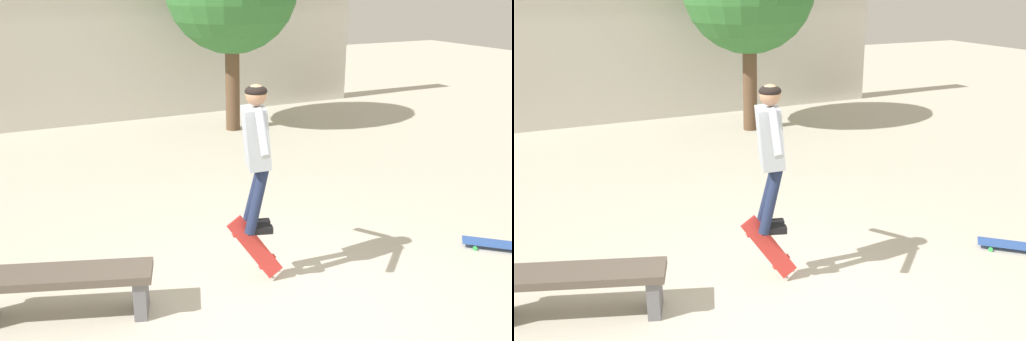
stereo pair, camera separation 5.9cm
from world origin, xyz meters
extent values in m
plane|color=beige|center=(0.00, 0.00, 0.00)|extent=(40.00, 40.00, 0.00)
cube|color=beige|center=(0.00, 8.79, 1.70)|extent=(13.11, 0.40, 3.39)
cylinder|color=brown|center=(2.44, 6.78, 0.98)|extent=(0.30, 0.30, 1.96)
cube|color=brown|center=(-1.95, 0.81, 0.45)|extent=(1.75, 0.96, 0.08)
cube|color=slate|center=(-1.26, 0.57, 0.20)|extent=(0.23, 0.38, 0.41)
cube|color=#9EA8B2|center=(0.01, 0.62, 1.61)|extent=(0.36, 0.40, 0.63)
sphere|color=#A37556|center=(0.01, 0.62, 2.03)|extent=(0.26, 0.26, 0.21)
ellipsoid|color=black|center=(0.01, 0.62, 2.07)|extent=(0.28, 0.28, 0.12)
cylinder|color=#1E2847|center=(0.03, 0.70, 0.99)|extent=(0.28, 0.23, 0.76)
cube|color=black|center=(0.06, 0.69, 0.64)|extent=(0.28, 0.17, 0.07)
cylinder|color=#1E2847|center=(-0.02, 0.54, 0.99)|extent=(0.31, 0.14, 0.76)
cube|color=black|center=(0.01, 0.53, 0.64)|extent=(0.28, 0.17, 0.07)
cylinder|color=#9EA8B2|center=(0.12, 0.98, 1.75)|extent=(0.21, 0.47, 0.40)
cylinder|color=#9EA8B2|center=(-0.10, 0.26, 1.75)|extent=(0.21, 0.47, 0.40)
cube|color=red|center=(-0.01, 0.60, 0.42)|extent=(0.59, 0.16, 0.75)
cylinder|color=#DB3D33|center=(0.21, 0.59, 0.27)|extent=(0.05, 0.06, 0.06)
cylinder|color=#DB3D33|center=(0.05, 0.61, 0.16)|extent=(0.05, 0.06, 0.06)
cylinder|color=#DB3D33|center=(-0.06, 0.67, 0.67)|extent=(0.05, 0.06, 0.06)
cylinder|color=#DB3D33|center=(-0.22, 0.69, 0.56)|extent=(0.05, 0.06, 0.06)
cube|color=#2D519E|center=(2.95, 0.06, 0.07)|extent=(0.71, 0.68, 0.02)
cylinder|color=green|center=(2.70, 0.14, 0.03)|extent=(0.05, 0.05, 0.05)
cylinder|color=green|center=(2.86, 0.31, 0.03)|extent=(0.05, 0.05, 0.05)
camera|label=1|loc=(-2.37, -4.29, 3.09)|focal=40.00mm
camera|label=2|loc=(-2.32, -4.31, 3.09)|focal=40.00mm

